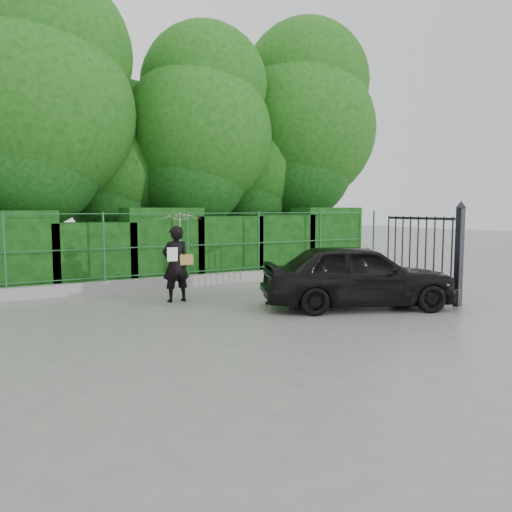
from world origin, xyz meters
TOP-DOWN VIEW (x-y plane):
  - ground at (0.00, 0.00)m, footprint 80.00×80.00m
  - kerb at (0.00, 4.50)m, footprint 14.00×0.25m
  - fence at (0.22, 4.50)m, footprint 14.13×0.06m
  - hedge at (-0.00, 5.50)m, footprint 14.20×1.20m
  - trees at (1.14, 7.74)m, footprint 17.10×6.15m
  - gate at (4.60, -0.72)m, footprint 0.22×2.33m
  - woman at (-0.63, 2.44)m, footprint 0.95×0.96m
  - car at (2.55, -0.20)m, footprint 4.55×3.16m

SIDE VIEW (x-z plane):
  - ground at x=0.00m, z-range 0.00..0.00m
  - kerb at x=0.00m, z-range 0.00..0.30m
  - car at x=2.55m, z-range 0.00..1.44m
  - hedge at x=0.00m, z-range -0.07..2.15m
  - gate at x=4.60m, z-range 0.01..2.37m
  - fence at x=0.22m, z-range 0.30..2.10m
  - woman at x=-0.63m, z-range 0.31..2.42m
  - trees at x=1.14m, z-range 0.58..8.66m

